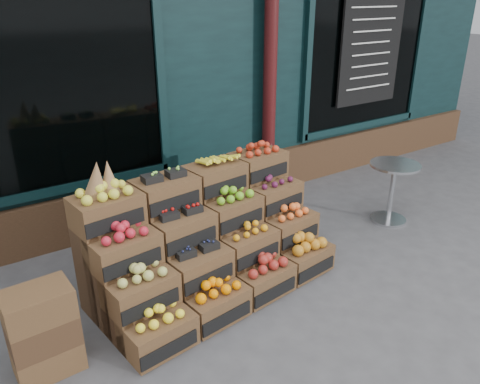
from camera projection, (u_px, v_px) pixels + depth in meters
ground at (295, 287)px, 4.76m from camera, size 60.00×60.00×0.00m
shop_facade at (100, 15)px, 7.69m from camera, size 12.00×6.24×4.80m
crate_display at (208, 244)px, 4.65m from camera, size 2.49×1.42×1.48m
spare_crates at (43, 332)px, 3.58m from camera, size 0.51×0.36×0.74m
bistro_table at (392, 186)px, 5.95m from camera, size 0.62×0.62×0.79m
shopkeeper at (33, 164)px, 5.51m from camera, size 0.69×0.49×1.79m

